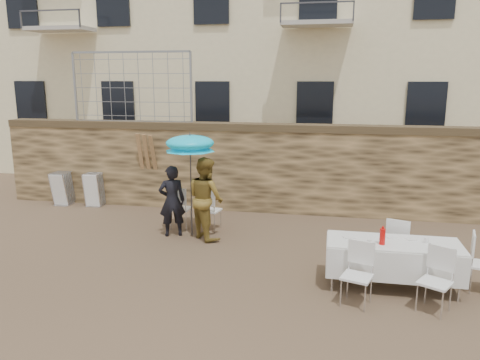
% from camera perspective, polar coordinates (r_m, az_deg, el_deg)
% --- Properties ---
extents(ground, '(80.00, 80.00, 0.00)m').
position_cam_1_polar(ground, '(7.66, -6.25, -13.69)').
color(ground, brown).
rests_on(ground, ground).
extents(stone_wall, '(13.00, 0.50, 2.20)m').
position_cam_1_polar(stone_wall, '(11.97, 0.67, 1.49)').
color(stone_wall, brown).
rests_on(stone_wall, ground).
extents(chain_link_fence, '(3.20, 0.06, 1.80)m').
position_cam_1_polar(chain_link_fence, '(12.64, -13.06, 10.89)').
color(chain_link_fence, gray).
rests_on(chain_link_fence, stone_wall).
extents(man_suit, '(0.67, 0.57, 1.55)m').
position_cam_1_polar(man_suit, '(10.13, -8.28, -2.55)').
color(man_suit, black).
rests_on(man_suit, ground).
extents(woman_dress, '(1.07, 1.06, 1.75)m').
position_cam_1_polar(woman_dress, '(9.89, -4.19, -2.22)').
color(woman_dress, '#AE8A35').
rests_on(woman_dress, ground).
extents(umbrella, '(1.06, 1.06, 2.07)m').
position_cam_1_polar(umbrella, '(9.86, -6.11, 4.13)').
color(umbrella, '#3F3F44').
rests_on(umbrella, ground).
extents(couple_chair_left, '(0.48, 0.48, 0.96)m').
position_cam_1_polar(couple_chair_left, '(10.71, -7.27, -3.32)').
color(couple_chair_left, white).
rests_on(couple_chair_left, ground).
extents(couple_chair_right, '(0.56, 0.56, 0.96)m').
position_cam_1_polar(couple_chair_right, '(10.51, -3.64, -3.54)').
color(couple_chair_right, white).
rests_on(couple_chair_right, ground).
extents(banquet_table, '(2.10, 0.85, 0.78)m').
position_cam_1_polar(banquet_table, '(7.98, 18.23, -7.49)').
color(banquet_table, silver).
rests_on(banquet_table, ground).
extents(soda_bottle, '(0.09, 0.09, 0.26)m').
position_cam_1_polar(soda_bottle, '(7.76, 16.98, -6.62)').
color(soda_bottle, red).
rests_on(soda_bottle, banquet_table).
extents(table_chair_front_left, '(0.61, 0.61, 0.96)m').
position_cam_1_polar(table_chair_front_left, '(7.31, 14.06, -11.19)').
color(table_chair_front_left, white).
rests_on(table_chair_front_left, ground).
extents(table_chair_front_right, '(0.66, 0.66, 0.96)m').
position_cam_1_polar(table_chair_front_right, '(7.47, 22.68, -11.30)').
color(table_chair_front_right, white).
rests_on(table_chair_front_right, ground).
extents(table_chair_back, '(0.61, 0.61, 0.96)m').
position_cam_1_polar(table_chair_back, '(8.84, 18.79, -7.32)').
color(table_chair_back, white).
rests_on(table_chair_back, ground).
extents(chair_stack_left, '(0.46, 0.55, 0.92)m').
position_cam_1_polar(chair_stack_left, '(13.57, -20.39, -0.75)').
color(chair_stack_left, white).
rests_on(chair_stack_left, ground).
extents(chair_stack_right, '(0.46, 0.47, 0.92)m').
position_cam_1_polar(chair_stack_right, '(13.13, -17.03, -0.94)').
color(chair_stack_right, white).
rests_on(chair_stack_right, ground).
extents(wood_planks, '(0.70, 0.20, 2.00)m').
position_cam_1_polar(wood_planks, '(12.42, -10.50, 1.21)').
color(wood_planks, '#A37749').
rests_on(wood_planks, ground).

